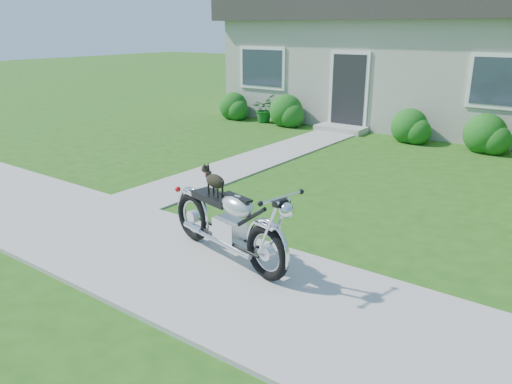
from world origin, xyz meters
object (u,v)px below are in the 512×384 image
(house, at_px, (440,50))
(potted_plant_right, at_px, (411,128))
(motorcycle_with_dog, at_px, (229,222))
(potted_plant_left, at_px, (263,109))

(house, xyz_separation_m, potted_plant_right, (0.52, -3.44, -1.81))
(house, bearing_deg, motorcycle_with_dog, -84.20)
(potted_plant_left, distance_m, potted_plant_right, 4.66)
(potted_plant_right, bearing_deg, potted_plant_left, 180.00)
(motorcycle_with_dog, bearing_deg, potted_plant_left, 135.90)
(potted_plant_right, distance_m, motorcycle_with_dog, 8.20)
(house, distance_m, motorcycle_with_dog, 11.79)
(house, height_order, potted_plant_right, house)
(house, bearing_deg, potted_plant_left, -140.21)
(house, relative_size, potted_plant_left, 15.12)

